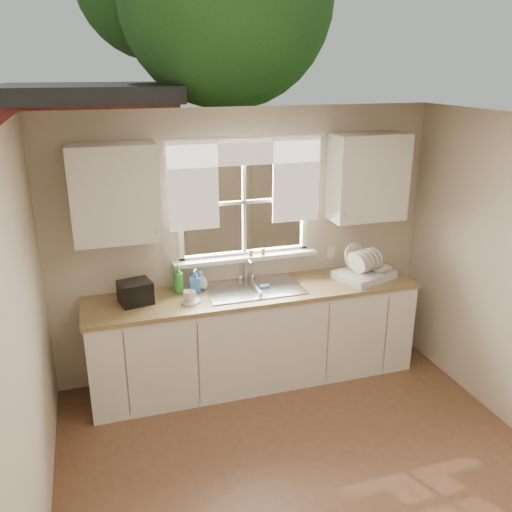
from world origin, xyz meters
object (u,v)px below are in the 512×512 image
object	(u,v)px
cup	(189,296)
black_appliance	(135,292)
dish_rack	(364,271)
soap_bottle_a	(178,279)

from	to	relation	value
cup	black_appliance	bearing A→B (deg)	-177.28
dish_rack	soap_bottle_a	xyz separation A→B (m)	(-1.75, 0.17, 0.06)
black_appliance	cup	bearing A→B (deg)	-24.48
soap_bottle_a	cup	bearing A→B (deg)	-87.63
cup	black_appliance	distance (m)	0.46
soap_bottle_a	cup	distance (m)	0.24
soap_bottle_a	black_appliance	world-z (taller)	soap_bottle_a
soap_bottle_a	cup	xyz separation A→B (m)	(0.05, -0.22, -0.08)
cup	black_appliance	world-z (taller)	black_appliance
black_appliance	dish_rack	bearing A→B (deg)	-13.28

